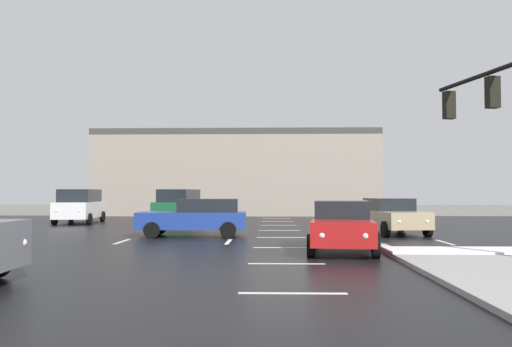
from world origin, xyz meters
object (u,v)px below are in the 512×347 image
Objects in this scene: suv_white at (80,205)px; sedan_blue at (196,217)px; sedan_tan at (392,215)px; sedan_red at (342,225)px; suv_green at (179,205)px.

sedan_blue is at bearing 36.80° from suv_white.
sedan_red is (-3.17, -7.03, 0.00)m from sedan_tan.
sedan_blue is at bearing -128.66° from sedan_red.
suv_green is at bearing 90.63° from suv_white.
sedan_blue is 8.68m from sedan_tan.
sedan_red is at bearing -146.31° from suv_green.
sedan_blue is 0.99× the size of sedan_tan.
suv_green is at bearing -146.45° from sedan_red.
sedan_tan is at bearing -172.38° from sedan_blue.
suv_green is at bearing -79.31° from sedan_blue.
suv_white and suv_green have the same top height.
sedan_blue and sedan_tan have the same top height.
suv_white is 12.57m from sedan_blue.
sedan_blue is 7.59m from sedan_red.
suv_white is 1.07× the size of sedan_blue.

